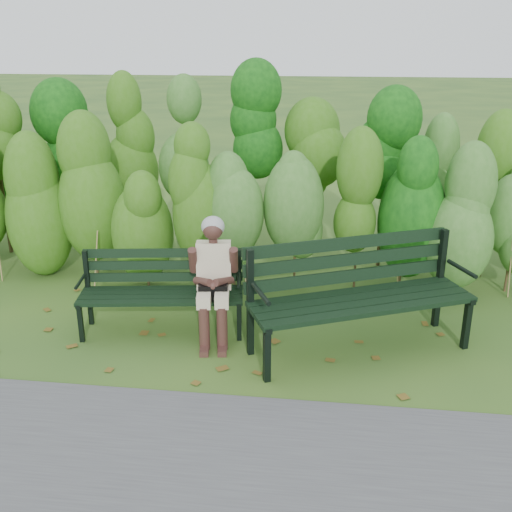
# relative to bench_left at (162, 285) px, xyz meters

# --- Properties ---
(ground) EXTENTS (80.00, 80.00, 0.00)m
(ground) POSITION_rel_bench_left_xyz_m (0.91, -0.18, -0.46)
(ground) COLOR #2E5021
(footpath) EXTENTS (60.00, 2.50, 0.01)m
(footpath) POSITION_rel_bench_left_xyz_m (0.91, -2.38, -0.46)
(footpath) COLOR #474749
(footpath) RESTS_ON ground
(hedge_band) EXTENTS (11.04, 1.67, 2.42)m
(hedge_band) POSITION_rel_bench_left_xyz_m (0.91, 1.68, 0.79)
(hedge_band) COLOR #47381E
(hedge_band) RESTS_ON ground
(leaf_litter) EXTENTS (5.91, 2.21, 0.01)m
(leaf_litter) POSITION_rel_bench_left_xyz_m (0.54, -0.27, -0.46)
(leaf_litter) COLOR brown
(leaf_litter) RESTS_ON ground
(bench_left) EXTENTS (1.63, 0.74, 0.79)m
(bench_left) POSITION_rel_bench_left_xyz_m (0.00, 0.00, 0.00)
(bench_left) COLOR black
(bench_left) RESTS_ON ground
(bench_right) EXTENTS (2.13, 1.44, 1.02)m
(bench_right) POSITION_rel_bench_left_xyz_m (1.87, -0.13, 0.14)
(bench_right) COLOR black
(bench_right) RESTS_ON ground
(seated_woman) EXTENTS (0.49, 0.72, 1.18)m
(seated_woman) POSITION_rel_bench_left_xyz_m (0.53, -0.09, 0.20)
(seated_woman) COLOR beige
(seated_woman) RESTS_ON ground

